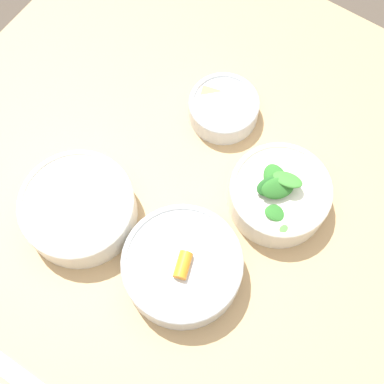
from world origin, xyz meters
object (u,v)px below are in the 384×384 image
(bowl_carrots, at_px, (183,266))
(bowl_beans_hotdog, at_px, (79,209))
(bowl_greens, at_px, (279,194))
(bowl_cookies, at_px, (224,108))

(bowl_carrots, bearing_deg, bowl_beans_hotdog, 4.48)
(bowl_greens, bearing_deg, bowl_beans_hotdog, 38.14)
(bowl_carrots, xyz_separation_m, bowl_cookies, (0.11, -0.29, -0.01))
(bowl_greens, height_order, bowl_cookies, bowl_greens)
(bowl_greens, bearing_deg, bowl_cookies, -29.12)
(bowl_beans_hotdog, relative_size, bowl_cookies, 1.50)
(bowl_greens, distance_m, bowl_cookies, 0.20)
(bowl_cookies, bearing_deg, bowl_greens, 150.88)
(bowl_cookies, bearing_deg, bowl_beans_hotdog, 72.89)
(bowl_beans_hotdog, distance_m, bowl_cookies, 0.32)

